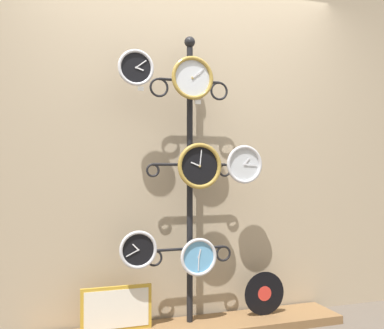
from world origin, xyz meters
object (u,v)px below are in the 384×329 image
(clock_top_left, at_px, (136,68))
(clock_middle_center, at_px, (200,166))
(clock_bottom_center, at_px, (198,257))
(picture_frame, at_px, (117,309))
(vinyl_record, at_px, (264,293))
(clock_top_center, at_px, (192,78))
(clock_bottom_left, at_px, (138,250))
(clock_middle_right, at_px, (244,164))
(display_stand, at_px, (190,211))

(clock_top_left, xyz_separation_m, clock_middle_center, (0.44, 0.00, -0.64))
(clock_bottom_center, relative_size, picture_frame, 0.56)
(clock_middle_center, distance_m, vinyl_record, 1.07)
(clock_top_center, relative_size, clock_bottom_left, 1.19)
(clock_middle_right, xyz_separation_m, picture_frame, (-0.90, 0.06, -0.96))
(display_stand, xyz_separation_m, clock_top_left, (-0.41, -0.10, 0.96))
(clock_middle_right, bearing_deg, clock_middle_center, -177.39)
(clock_middle_right, height_order, vinyl_record, clock_middle_right)
(clock_top_left, bearing_deg, display_stand, 13.94)
(clock_middle_right, distance_m, clock_bottom_left, 0.95)
(clock_middle_center, bearing_deg, clock_top_left, -179.76)
(picture_frame, bearing_deg, clock_bottom_left, -31.89)
(display_stand, height_order, picture_frame, display_stand)
(clock_bottom_center, bearing_deg, clock_middle_right, 0.18)
(clock_top_center, relative_size, vinyl_record, 0.94)
(vinyl_record, bearing_deg, clock_middle_right, -167.78)
(clock_top_left, relative_size, clock_top_center, 0.80)
(display_stand, distance_m, clock_middle_right, 0.51)
(clock_bottom_center, bearing_deg, clock_top_left, -177.87)
(clock_top_left, bearing_deg, clock_middle_center, 0.24)
(display_stand, bearing_deg, clock_bottom_center, -67.57)
(display_stand, bearing_deg, clock_bottom_left, -165.64)
(clock_bottom_left, relative_size, clock_bottom_center, 0.96)
(vinyl_record, bearing_deg, clock_bottom_center, -175.65)
(clock_bottom_center, bearing_deg, clock_top_center, -158.28)
(clock_middle_center, height_order, clock_bottom_center, clock_middle_center)
(clock_top_left, xyz_separation_m, clock_middle_right, (0.79, 0.02, -0.63))
(display_stand, xyz_separation_m, clock_bottom_center, (0.03, -0.08, -0.31))
(clock_bottom_center, bearing_deg, display_stand, 112.43)
(clock_middle_center, bearing_deg, clock_top_center, -174.14)
(clock_middle_center, xyz_separation_m, clock_bottom_left, (-0.43, -0.00, -0.55))
(clock_top_left, relative_size, vinyl_record, 0.76)
(clock_top_center, distance_m, picture_frame, 1.63)
(display_stand, bearing_deg, picture_frame, -177.77)
(clock_middle_center, distance_m, clock_bottom_center, 0.63)
(clock_bottom_center, distance_m, picture_frame, 0.64)
(clock_top_center, xyz_separation_m, clock_middle_center, (0.05, 0.01, -0.60))
(clock_bottom_center, height_order, picture_frame, clock_bottom_center)
(clock_top_left, height_order, clock_bottom_left, clock_top_left)
(clock_bottom_left, xyz_separation_m, picture_frame, (-0.13, 0.08, -0.40))
(display_stand, distance_m, clock_top_center, 0.92)
(vinyl_record, bearing_deg, clock_top_center, -174.05)
(clock_middle_right, bearing_deg, vinyl_record, 12.22)
(clock_top_center, height_order, picture_frame, clock_top_center)
(clock_top_left, bearing_deg, vinyl_record, 3.34)
(clock_top_left, height_order, clock_top_center, clock_top_left)
(clock_middle_right, xyz_separation_m, clock_bottom_center, (-0.35, -0.00, -0.64))
(display_stand, height_order, clock_top_left, display_stand)
(clock_middle_center, bearing_deg, picture_frame, 171.91)
(picture_frame, bearing_deg, clock_middle_center, -8.09)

